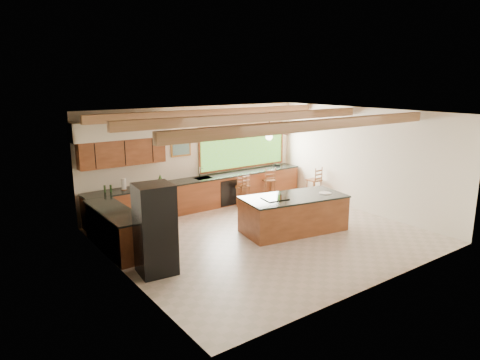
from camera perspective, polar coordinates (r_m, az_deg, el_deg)
ground at (r=10.65m, az=3.34°, el=-7.41°), size 7.20×7.20×0.00m
room_shell at (r=10.50m, az=0.53°, el=4.80°), size 7.27×6.54×3.02m
counter_run at (r=12.07m, az=-7.26°, el=-2.68°), size 7.12×3.10×1.23m
island at (r=10.91m, az=7.15°, el=-4.45°), size 2.78×1.66×0.93m
refrigerator at (r=8.56m, az=-11.25°, el=-6.46°), size 0.77×0.76×1.81m
bar_stool_a at (r=12.94m, az=0.52°, el=-0.87°), size 0.38×0.38×1.01m
bar_stool_b at (r=13.54m, az=3.99°, el=-0.09°), size 0.50×0.50×1.08m
bar_stool_c at (r=12.90m, az=0.24°, el=-1.03°), size 0.46×0.46×0.97m
bar_stool_d at (r=13.71m, az=10.03°, el=-0.09°), size 0.41×0.41×1.08m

